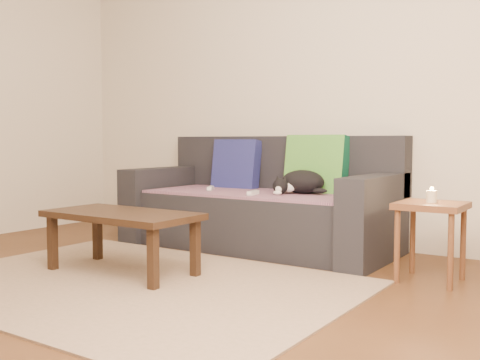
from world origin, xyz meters
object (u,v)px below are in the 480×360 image
(cat, at_px, (301,182))
(wii_remote_b, at_px, (253,193))
(coffee_table, at_px, (122,220))
(wii_remote_a, at_px, (211,188))
(sofa, at_px, (261,208))
(side_table, at_px, (431,216))

(cat, height_order, wii_remote_b, cat)
(coffee_table, bearing_deg, wii_remote_a, 97.04)
(sofa, xyz_separation_m, coffee_table, (-0.24, -1.26, 0.03))
(wii_remote_a, distance_m, coffee_table, 1.11)
(wii_remote_b, xyz_separation_m, side_table, (1.29, -0.07, -0.07))
(cat, distance_m, coffee_table, 1.39)
(cat, xyz_separation_m, wii_remote_b, (-0.24, -0.28, -0.07))
(side_table, bearing_deg, wii_remote_a, 173.42)
(cat, height_order, coffee_table, cat)
(coffee_table, bearing_deg, wii_remote_b, 69.80)
(sofa, distance_m, coffee_table, 1.28)
(wii_remote_b, height_order, side_table, same)
(cat, bearing_deg, side_table, -37.40)
(wii_remote_a, xyz_separation_m, coffee_table, (0.14, -1.10, -0.11))
(cat, distance_m, side_table, 1.11)
(cat, relative_size, coffee_table, 0.43)
(sofa, bearing_deg, wii_remote_b, -68.84)
(sofa, bearing_deg, side_table, -14.77)
(wii_remote_b, bearing_deg, side_table, -103.33)
(wii_remote_a, bearing_deg, side_table, -124.79)
(cat, bearing_deg, wii_remote_b, -149.65)
(cat, bearing_deg, wii_remote_a, 172.21)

